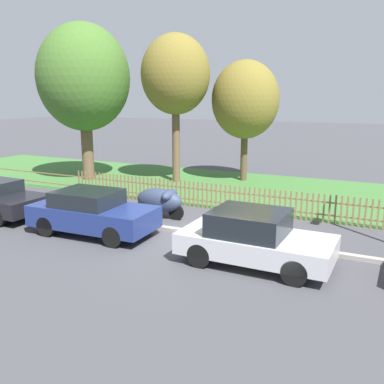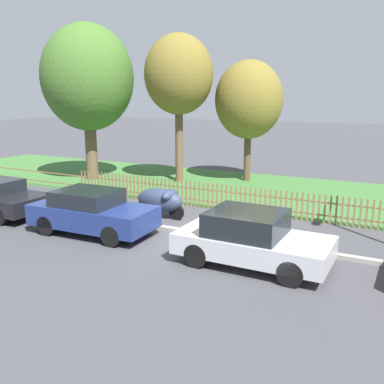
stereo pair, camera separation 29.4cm
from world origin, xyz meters
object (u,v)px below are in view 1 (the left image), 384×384
object	(u,v)px
covered_motorcycle	(160,200)
tree_mid_park	(245,100)
parked_car_navy_estate	(92,212)
tree_nearest_kerb	(84,78)
tree_behind_motorcycle	(175,75)
parked_car_red_compact	(254,238)

from	to	relation	value
covered_motorcycle	tree_mid_park	xyz separation A→B (m)	(0.35, 7.80, 3.37)
parked_car_navy_estate	tree_nearest_kerb	size ratio (longest dim) A/B	0.52
tree_nearest_kerb	tree_behind_motorcycle	size ratio (longest dim) A/B	1.08
covered_motorcycle	parked_car_navy_estate	bearing A→B (deg)	-112.80
parked_car_red_compact	tree_nearest_kerb	size ratio (longest dim) A/B	0.50
parked_car_red_compact	tree_behind_motorcycle	size ratio (longest dim) A/B	0.54
parked_car_navy_estate	parked_car_red_compact	size ratio (longest dim) A/B	1.02
tree_nearest_kerb	covered_motorcycle	bearing A→B (deg)	-33.54
parked_car_navy_estate	tree_behind_motorcycle	distance (m)	9.75
parked_car_red_compact	tree_mid_park	distance (m)	11.63
covered_motorcycle	tree_mid_park	size ratio (longest dim) A/B	0.32
tree_behind_motorcycle	tree_mid_park	bearing A→B (deg)	31.18
parked_car_red_compact	covered_motorcycle	xyz separation A→B (m)	(-4.26, 2.64, -0.06)
tree_nearest_kerb	parked_car_navy_estate	bearing A→B (deg)	-50.05
parked_car_navy_estate	tree_behind_motorcycle	size ratio (longest dim) A/B	0.56
parked_car_red_compact	tree_behind_motorcycle	xyz separation A→B (m)	(-6.84, 8.67, 4.47)
covered_motorcycle	tree_behind_motorcycle	bearing A→B (deg)	111.99
parked_car_navy_estate	parked_car_red_compact	xyz separation A→B (m)	(5.25, -0.14, -0.01)
tree_nearest_kerb	tree_behind_motorcycle	bearing A→B (deg)	18.28
parked_car_navy_estate	covered_motorcycle	distance (m)	2.68
tree_behind_motorcycle	tree_mid_park	xyz separation A→B (m)	(2.93, 1.77, -1.16)
tree_behind_motorcycle	parked_car_red_compact	bearing A→B (deg)	-51.73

